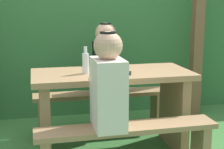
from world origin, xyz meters
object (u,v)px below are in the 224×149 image
(picnic_table, at_px, (112,98))
(bench_near, at_px, (127,141))
(person_black_coat, at_px, (106,61))
(drinking_glass, at_px, (120,64))
(person_white_shirt, at_px, (108,84))
(cell_phone, at_px, (127,73))
(bottle_left, at_px, (86,62))
(bench_far, at_px, (101,103))

(picnic_table, height_order, bench_near, picnic_table)
(person_black_coat, distance_m, drinking_glass, 0.38)
(person_white_shirt, height_order, cell_phone, person_white_shirt)
(bottle_left, bearing_deg, drinking_glass, 25.33)
(picnic_table, xyz_separation_m, person_white_shirt, (-0.15, -0.51, 0.26))
(drinking_glass, bearing_deg, bench_far, 105.45)
(picnic_table, height_order, bottle_left, bottle_left)
(picnic_table, xyz_separation_m, bottle_left, (-0.24, -0.03, 0.34))
(picnic_table, bearing_deg, bench_far, 90.00)
(picnic_table, xyz_separation_m, person_black_coat, (0.05, 0.51, 0.26))
(picnic_table, distance_m, bench_near, 0.55)
(person_white_shirt, bearing_deg, bench_far, 81.79)
(picnic_table, height_order, person_black_coat, person_black_coat)
(drinking_glass, relative_size, cell_phone, 0.63)
(bench_far, xyz_separation_m, person_white_shirt, (-0.15, -1.02, 0.45))
(drinking_glass, bearing_deg, person_white_shirt, -111.44)
(bench_near, relative_size, bench_far, 1.00)
(bench_near, xyz_separation_m, person_white_shirt, (-0.15, 0.00, 0.45))
(picnic_table, xyz_separation_m, bench_far, (0.00, 0.51, -0.20))
(picnic_table, relative_size, cell_phone, 10.00)
(drinking_glass, height_order, cell_phone, drinking_glass)
(bottle_left, relative_size, cell_phone, 1.66)
(bench_far, xyz_separation_m, person_black_coat, (0.05, -0.00, 0.45))
(picnic_table, distance_m, cell_phone, 0.29)
(picnic_table, bearing_deg, bench_near, -90.00)
(person_white_shirt, height_order, drinking_glass, person_white_shirt)
(picnic_table, xyz_separation_m, drinking_glass, (0.11, 0.13, 0.29))
(person_white_shirt, bearing_deg, bench_near, -1.29)
(bench_near, height_order, drinking_glass, drinking_glass)
(bench_near, relative_size, person_black_coat, 1.95)
(drinking_glass, height_order, bottle_left, bottle_left)
(person_white_shirt, xyz_separation_m, person_black_coat, (0.20, 1.02, 0.00))
(drinking_glass, xyz_separation_m, bottle_left, (-0.34, -0.16, 0.05))
(bench_far, distance_m, drinking_glass, 0.63)
(person_white_shirt, bearing_deg, person_black_coat, 78.98)
(bench_near, bearing_deg, bottle_left, 116.22)
(cell_phone, bearing_deg, person_white_shirt, -104.56)
(person_white_shirt, relative_size, drinking_glass, 8.12)
(bench_far, bearing_deg, bottle_left, -113.73)
(bench_near, xyz_separation_m, bench_far, (0.00, 1.03, 0.00))
(bench_far, bearing_deg, picnic_table, -90.00)
(bench_far, bearing_deg, person_black_coat, -3.72)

